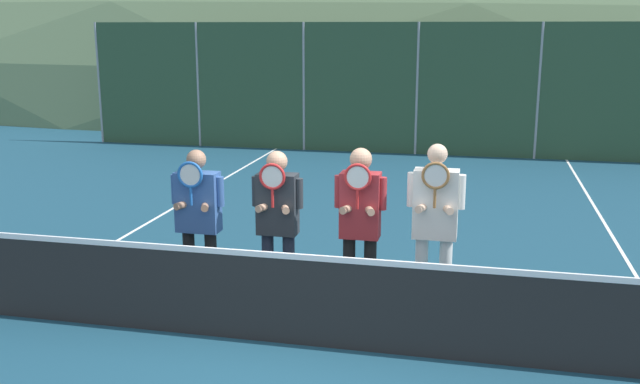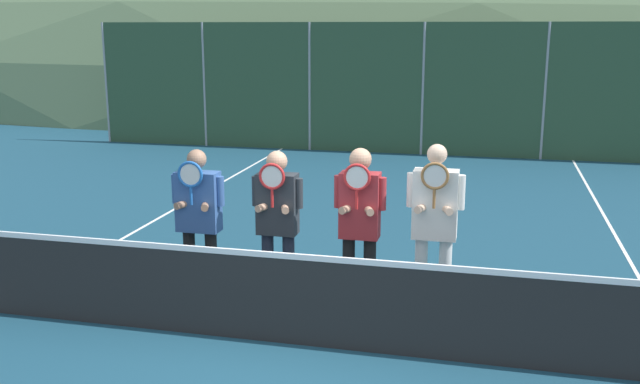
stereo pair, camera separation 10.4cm
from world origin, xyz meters
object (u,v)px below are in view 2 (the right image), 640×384
at_px(player_center_left, 277,216).
at_px(player_rightmost, 435,220).
at_px(car_far_left, 293,100).
at_px(player_leftmost, 198,213).
at_px(player_center_right, 360,219).
at_px(car_left_of_center, 456,103).

xyz_separation_m(player_center_left, player_rightmost, (1.66, 0.01, 0.06)).
relative_size(player_center_left, car_far_left, 0.42).
relative_size(player_leftmost, player_center_right, 0.96).
xyz_separation_m(player_leftmost, car_left_of_center, (2.01, 13.26, -0.09)).
relative_size(player_leftmost, player_center_left, 1.00).
distance_m(player_rightmost, car_left_of_center, 13.18).
xyz_separation_m(player_rightmost, car_left_of_center, (-0.51, 13.17, -0.16)).
bearing_deg(car_far_left, player_rightmost, -68.44).
height_order(player_rightmost, car_left_of_center, player_rightmost).
height_order(car_far_left, car_left_of_center, car_left_of_center).
relative_size(player_rightmost, car_left_of_center, 0.46).
distance_m(player_center_right, player_rightmost, 0.76).
height_order(player_leftmost, player_rightmost, player_rightmost).
height_order(player_rightmost, car_far_left, player_rightmost).
height_order(player_leftmost, car_left_of_center, car_left_of_center).
distance_m(player_center_left, car_left_of_center, 13.23).
relative_size(player_center_left, player_rightmost, 0.93).
bearing_deg(player_center_left, car_far_left, 105.08).
bearing_deg(car_left_of_center, player_center_right, -91.08).
xyz_separation_m(player_center_right, car_far_left, (-4.46, 13.27, -0.17)).
bearing_deg(player_center_left, player_leftmost, -174.36).
relative_size(player_center_right, car_far_left, 0.43).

